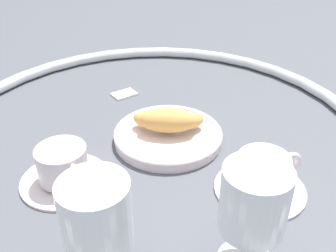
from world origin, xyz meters
name	(u,v)px	position (x,y,z in m)	size (l,w,h in m)	color
ground_plane	(154,136)	(0.00, 0.00, 0.00)	(2.20, 2.20, 0.00)	#4C4F56
table_chrome_rim	(154,131)	(0.00, 0.00, 0.01)	(0.79, 0.79, 0.02)	silver
pastry_plate	(168,135)	(0.03, -0.01, 0.01)	(0.19, 0.19, 0.02)	silver
croissant_large	(168,120)	(0.03, -0.01, 0.04)	(0.14, 0.06, 0.04)	#D6994C
coffee_cup_near	(262,176)	(0.17, -0.14, 0.03)	(0.14, 0.14, 0.06)	silver
coffee_cup_far	(64,168)	(-0.13, -0.13, 0.03)	(0.14, 0.14, 0.06)	silver
juice_glass_left	(97,219)	(-0.04, -0.30, 0.09)	(0.08, 0.08, 0.14)	white
juice_glass_right	(254,205)	(0.13, -0.27, 0.09)	(0.08, 0.08, 0.14)	white
sugar_packet	(124,93)	(-0.08, 0.16, 0.00)	(0.05, 0.03, 0.01)	white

